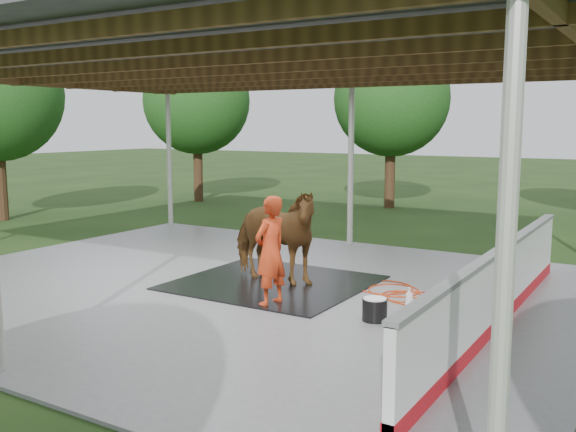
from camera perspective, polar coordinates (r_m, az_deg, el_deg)
The scene contains 12 objects.
ground at distance 11.64m, azimuth -4.71°, elevation -6.40°, with size 100.00×100.00×0.00m, color #1E3814.
concrete_slab at distance 11.63m, azimuth -4.71°, elevation -6.28°, with size 12.00×10.00×0.05m, color slate.
pavilion_structure at distance 11.32m, azimuth -4.95°, elevation 13.43°, with size 12.60×10.60×4.05m.
dasher_board at distance 9.61m, azimuth 18.16°, elevation -6.27°, with size 0.16×8.00×1.15m.
tree_belt at distance 11.88m, azimuth -1.12°, elevation 12.34°, with size 28.00×28.00×5.80m.
rubber_mat at distance 11.75m, azimuth -1.32°, elevation -5.93°, with size 3.29×3.09×0.02m, color black.
horse at distance 11.56m, azimuth -1.34°, elevation -1.71°, with size 0.93×2.05×1.73m, color brown.
handler at distance 10.18m, azimuth -1.57°, elevation -3.11°, with size 0.64×0.42×1.76m, color #BC3314.
wash_bucket at distance 9.61m, azimuth 7.72°, elevation -8.20°, with size 0.37×0.37×0.34m.
soap_bottle_a at distance 10.35m, azimuth 10.72°, elevation -7.14°, with size 0.13×0.13×0.33m, color silver.
soap_bottle_b at distance 9.50m, azimuth 10.82°, elevation -9.05°, with size 0.07×0.08×0.16m, color #338CD8.
hose_coil at distance 11.23m, azimuth 9.73°, elevation -6.70°, with size 2.18×1.37×0.02m.
Camera 1 is at (6.66, -9.09, 2.91)m, focal length 40.00 mm.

